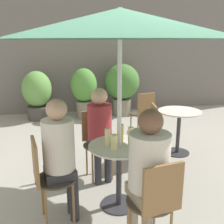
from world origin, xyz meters
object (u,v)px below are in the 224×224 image
(bistro_chair_2, at_px, (156,199))
(potted_plant_2, at_px, (122,85))
(beer_glass_2, at_px, (131,136))
(umbrella, at_px, (120,24))
(cafe_table_near, at_px, (119,163))
(potted_plant_1, at_px, (84,89))
(seated_person_0, at_px, (100,126))
(bistro_chair_5, at_px, (143,111))
(bistro_chair_0, at_px, (97,137))
(beer_glass_0, at_px, (108,137))
(bistro_chair_1, at_px, (46,173))
(seated_person_2, at_px, (148,168))
(beer_glass_3, at_px, (121,133))
(beer_glass_1, at_px, (114,142))
(seated_person_1, at_px, (60,150))
(bistro_chair_4, at_px, (147,128))
(cafe_table_far, at_px, (179,122))
(potted_plant_0, at_px, (37,93))

(bistro_chair_2, distance_m, potted_plant_2, 4.41)
(beer_glass_2, distance_m, umbrella, 1.10)
(cafe_table_near, bearing_deg, beer_glass_2, -8.65)
(potted_plant_1, bearing_deg, umbrella, -88.80)
(bistro_chair_2, height_order, seated_person_0, seated_person_0)
(cafe_table_near, distance_m, bistro_chair_5, 2.12)
(bistro_chair_0, distance_m, seated_person_0, 0.24)
(bistro_chair_0, xyz_separation_m, bistro_chair_2, (0.28, -1.47, 0.00))
(bistro_chair_2, bearing_deg, beer_glass_0, -82.14)
(bistro_chair_1, relative_size, potted_plant_1, 0.75)
(potted_plant_2, bearing_deg, cafe_table_near, -103.24)
(umbrella, bearing_deg, seated_person_2, -79.11)
(bistro_chair_5, relative_size, umbrella, 0.40)
(beer_glass_3, bearing_deg, bistro_chair_5, 65.67)
(seated_person_0, bearing_deg, seated_person_2, -90.00)
(beer_glass_1, bearing_deg, bistro_chair_1, -175.93)
(seated_person_0, xyz_separation_m, seated_person_1, (-0.48, -0.71, 0.02))
(bistro_chair_4, height_order, beer_glass_0, beer_glass_0)
(cafe_table_far, height_order, bistro_chair_0, bistro_chair_0)
(bistro_chair_1, bearing_deg, bistro_chair_2, -135.00)
(cafe_table_near, distance_m, potted_plant_2, 3.71)
(cafe_table_near, relative_size, seated_person_1, 0.57)
(potted_plant_1, bearing_deg, seated_person_1, -98.22)
(cafe_table_near, xyz_separation_m, bistro_chair_4, (0.63, 1.00, 0.02))
(umbrella, bearing_deg, potted_plant_0, 107.40)
(beer_glass_0, bearing_deg, bistro_chair_2, -71.25)
(bistro_chair_4, bearing_deg, bistro_chair_2, -8.08)
(seated_person_1, distance_m, beer_glass_2, 0.72)
(potted_plant_0, bearing_deg, beer_glass_1, -74.04)
(bistro_chair_5, xyz_separation_m, beer_glass_0, (-0.99, -1.91, 0.26))
(beer_glass_1, bearing_deg, seated_person_2, -69.59)
(cafe_table_near, distance_m, bistro_chair_2, 0.75)
(bistro_chair_0, bearing_deg, bistro_chair_5, 39.04)
(seated_person_2, distance_m, potted_plant_1, 4.11)
(bistro_chair_4, xyz_separation_m, potted_plant_0, (-1.77, 2.62, 0.08))
(beer_glass_0, bearing_deg, potted_plant_1, 89.30)
(bistro_chair_0, bearing_deg, umbrella, -90.00)
(bistro_chair_0, height_order, potted_plant_0, potted_plant_0)
(seated_person_2, relative_size, potted_plant_0, 1.12)
(beer_glass_3, xyz_separation_m, potted_plant_1, (-0.12, 3.40, -0.11))
(cafe_table_far, height_order, seated_person_0, seated_person_0)
(beer_glass_1, xyz_separation_m, beer_glass_3, (0.11, 0.21, 0.02))
(seated_person_2, xyz_separation_m, beer_glass_0, (-0.23, 0.62, 0.06))
(potted_plant_1, relative_size, potted_plant_2, 0.94)
(potted_plant_0, bearing_deg, umbrella, -72.60)
(beer_glass_0, bearing_deg, umbrella, -11.47)
(cafe_table_far, xyz_separation_m, seated_person_2, (-1.11, -1.79, 0.22))
(bistro_chair_5, xyz_separation_m, seated_person_1, (-1.47, -2.05, 0.22))
(beer_glass_3, xyz_separation_m, potted_plant_2, (0.81, 3.50, -0.06))
(beer_glass_3, bearing_deg, bistro_chair_2, -83.33)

